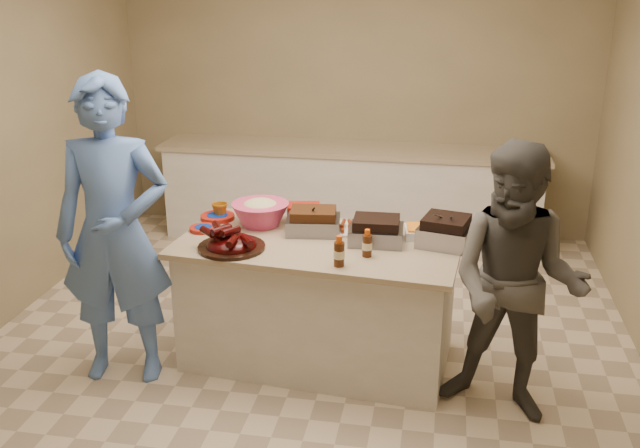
% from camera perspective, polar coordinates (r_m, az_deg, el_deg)
% --- Properties ---
extents(room, '(4.50, 5.00, 2.70)m').
position_cam_1_polar(room, '(4.99, -1.16, -9.96)').
color(room, '#96855F').
rests_on(room, ground).
extents(back_counter, '(3.60, 0.64, 0.90)m').
position_cam_1_polar(back_counter, '(6.81, 2.41, 2.48)').
color(back_counter, silver).
rests_on(back_counter, ground).
extents(island, '(1.85, 1.09, 0.84)m').
position_cam_1_polar(island, '(4.90, -0.10, -10.61)').
color(island, silver).
rests_on(island, ground).
extents(rib_platter, '(0.51, 0.51, 0.17)m').
position_cam_1_polar(rib_platter, '(4.45, -7.08, -1.97)').
color(rib_platter, '#380303').
rests_on(rib_platter, island).
extents(pulled_pork_tray, '(0.37, 0.30, 0.10)m').
position_cam_1_polar(pulled_pork_tray, '(4.68, -0.53, -0.68)').
color(pulled_pork_tray, '#47230F').
rests_on(pulled_pork_tray, island).
extents(brisket_tray, '(0.34, 0.29, 0.10)m').
position_cam_1_polar(brisket_tray, '(4.53, 4.49, -1.44)').
color(brisket_tray, black).
rests_on(brisket_tray, island).
extents(roasting_pan, '(0.38, 0.38, 0.12)m').
position_cam_1_polar(roasting_pan, '(4.55, 9.95, -1.61)').
color(roasting_pan, gray).
rests_on(roasting_pan, island).
extents(coleslaw_bowl, '(0.42, 0.42, 0.27)m').
position_cam_1_polar(coleslaw_bowl, '(4.83, -4.76, -0.08)').
color(coleslaw_bowl, '#D73E6D').
rests_on(coleslaw_bowl, island).
extents(sausage_plate, '(0.31, 0.31, 0.05)m').
position_cam_1_polar(sausage_plate, '(4.73, 1.84, -0.47)').
color(sausage_plate, silver).
rests_on(sausage_plate, island).
extents(mac_cheese_dish, '(0.30, 0.24, 0.07)m').
position_cam_1_polar(mac_cheese_dish, '(4.66, 8.51, -1.00)').
color(mac_cheese_dish, orange).
rests_on(mac_cheese_dish, island).
extents(bbq_bottle_a, '(0.07, 0.07, 0.19)m').
position_cam_1_polar(bbq_bottle_a, '(4.17, 1.53, -3.36)').
color(bbq_bottle_a, '#3D1C09').
rests_on(bbq_bottle_a, island).
extents(bbq_bottle_b, '(0.06, 0.06, 0.17)m').
position_cam_1_polar(bbq_bottle_b, '(4.31, 3.77, -2.59)').
color(bbq_bottle_b, '#3D1C09').
rests_on(bbq_bottle_b, island).
extents(mustard_bottle, '(0.05, 0.05, 0.13)m').
position_cam_1_polar(mustard_bottle, '(4.78, -1.86, -0.22)').
color(mustard_bottle, '#E1B107').
rests_on(mustard_bottle, island).
extents(sauce_bowl, '(0.13, 0.05, 0.13)m').
position_cam_1_polar(sauce_bowl, '(4.70, -0.87, -0.59)').
color(sauce_bowl, silver).
rests_on(sauce_bowl, island).
extents(plate_stack_large, '(0.26, 0.26, 0.03)m').
position_cam_1_polar(plate_stack_large, '(4.98, -8.19, 0.41)').
color(plate_stack_large, maroon).
rests_on(plate_stack_large, island).
extents(plate_stack_small, '(0.20, 0.20, 0.03)m').
position_cam_1_polar(plate_stack_small, '(4.78, -9.32, -0.51)').
color(plate_stack_small, maroon).
rests_on(plate_stack_small, island).
extents(plastic_cup, '(0.12, 0.11, 0.11)m').
position_cam_1_polar(plastic_cup, '(5.01, -7.98, 0.52)').
color(plastic_cup, '#96530C').
rests_on(plastic_cup, island).
extents(basket_stack, '(0.25, 0.20, 0.11)m').
position_cam_1_polar(basket_stack, '(4.92, -1.31, 0.34)').
color(basket_stack, maroon).
rests_on(basket_stack, island).
extents(guest_blue, '(1.00, 2.01, 0.46)m').
position_cam_1_polar(guest_blue, '(4.91, -15.06, -11.31)').
color(guest_blue, '#557ECF').
rests_on(guest_blue, ground).
extents(guest_gray, '(1.20, 1.78, 0.62)m').
position_cam_1_polar(guest_gray, '(4.52, 14.45, -14.20)').
color(guest_gray, '#54514C').
rests_on(guest_gray, ground).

